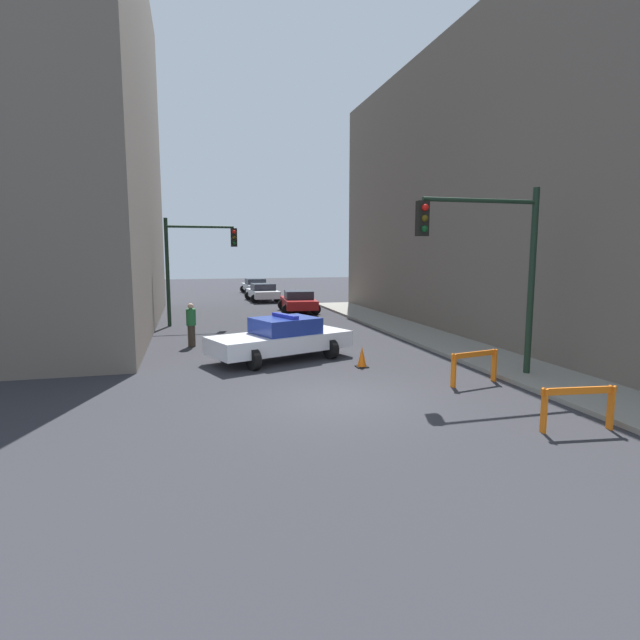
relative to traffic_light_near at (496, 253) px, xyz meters
The scene contains 13 objects.
ground_plane 5.95m from the traffic_light_near, behind, with size 120.00×120.00×0.00m, color #2D2D33.
sidewalk_right 3.84m from the traffic_light_near, 26.64° to the right, with size 2.40×44.00×0.12m.
building_right 11.68m from the traffic_light_near, 39.95° to the left, with size 12.00×28.00×12.85m.
traffic_light_near is the anchor object (origin of this frame).
traffic_light_far 15.37m from the traffic_light_near, 121.51° to the left, with size 3.44×0.35×5.20m.
police_car 7.21m from the traffic_light_near, 141.71° to the left, with size 5.05×3.39×1.52m.
parked_car_near 17.55m from the traffic_light_near, 95.98° to the left, with size 2.52×4.44×1.31m.
parked_car_mid 25.12m from the traffic_light_near, 96.62° to the left, with size 2.41×4.38×1.31m.
parked_car_far 32.43m from the traffic_light_near, 94.42° to the left, with size 2.42×4.38×1.31m.
pedestrian_crossing 11.23m from the traffic_light_near, 138.10° to the left, with size 0.49×0.49×1.66m.
barrier_mid 5.06m from the traffic_light_near, 100.31° to the right, with size 1.59×0.34×0.90m.
barrier_back 3.03m from the traffic_light_near, 155.30° to the right, with size 1.58×0.45×0.90m.
traffic_cone 4.99m from the traffic_light_near, 142.10° to the left, with size 0.36×0.36×0.66m.
Camera 1 is at (-3.40, -11.30, 3.52)m, focal length 28.00 mm.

